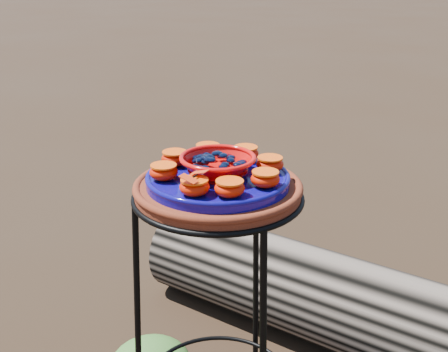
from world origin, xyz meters
The scene contains 16 objects.
plant_stand centered at (0.00, 0.00, 0.35)m, with size 0.44×0.44×0.70m, color black, non-canonical shape.
terracotta_saucer centered at (0.00, 0.00, 0.72)m, with size 0.39×0.39×0.03m, color #41180E.
cobalt_plate centered at (0.00, 0.00, 0.74)m, with size 0.33×0.33×0.02m, color #00005D.
red_bowl centered at (0.00, 0.00, 0.78)m, with size 0.17×0.17×0.05m, color red, non-canonical shape.
glass_gems centered at (0.00, 0.00, 0.81)m, with size 0.13×0.13×0.02m, color black, non-canonical shape.
orange_half_0 centered at (0.02, -0.12, 0.77)m, with size 0.06×0.06×0.04m, color #A81F00.
orange_half_1 centered at (0.08, -0.09, 0.77)m, with size 0.06×0.06×0.04m, color #A81F00.
orange_half_2 centered at (0.12, -0.01, 0.77)m, with size 0.06×0.06×0.04m, color #A81F00.
orange_half_3 centered at (0.09, 0.08, 0.77)m, with size 0.06×0.06×0.04m, color #A81F00.
orange_half_4 centered at (0.01, 0.12, 0.77)m, with size 0.06×0.06×0.04m, color #A81F00.
orange_half_5 centered at (-0.08, 0.09, 0.77)m, with size 0.06×0.06×0.04m, color #A81F00.
orange_half_6 centered at (-0.12, 0.01, 0.77)m, with size 0.06×0.06×0.04m, color #A81F00.
orange_half_7 centered at (-0.09, -0.08, 0.77)m, with size 0.06×0.06×0.04m, color #A81F00.
butterfly centered at (0.02, -0.12, 0.80)m, with size 0.08×0.05×0.01m, color red, non-canonical shape.
driftwood_log centered at (0.29, 0.52, 0.16)m, with size 1.67×0.44×0.31m, color black, non-canonical shape.
foliage_back centered at (-0.14, 0.64, 0.08)m, with size 0.31×0.31×0.15m, color #2F5F21.
Camera 1 is at (0.62, -1.03, 1.22)m, focal length 45.00 mm.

